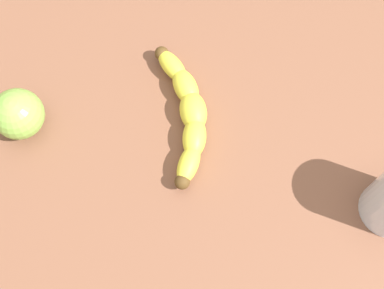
% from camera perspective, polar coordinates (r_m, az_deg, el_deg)
% --- Properties ---
extents(wooden_tabletop, '(1.20, 1.20, 0.03)m').
position_cam_1_polar(wooden_tabletop, '(0.72, 1.37, -4.50)').
color(wooden_tabletop, brown).
rests_on(wooden_tabletop, ground).
extents(banana, '(0.12, 0.21, 0.04)m').
position_cam_1_polar(banana, '(0.72, -0.56, 3.66)').
color(banana, yellow).
rests_on(banana, wooden_tabletop).
extents(green_apple_fruit, '(0.07, 0.07, 0.07)m').
position_cam_1_polar(green_apple_fruit, '(0.74, -18.90, 3.26)').
color(green_apple_fruit, '#84B747').
rests_on(green_apple_fruit, wooden_tabletop).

